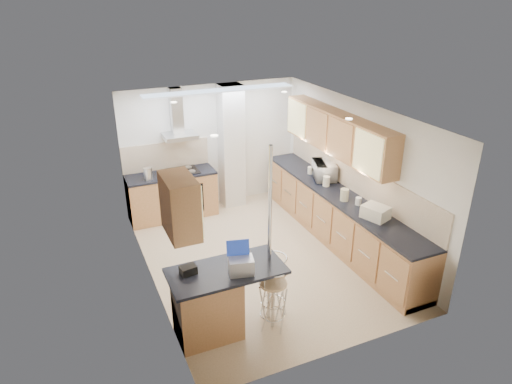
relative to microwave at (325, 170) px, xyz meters
name	(u,v)px	position (x,y,z in m)	size (l,w,h in m)	color
ground	(260,257)	(-1.62, -0.69, -1.08)	(4.80, 4.80, 0.00)	tan
room_shell	(269,162)	(-1.30, -0.31, 0.46)	(3.64, 4.84, 2.51)	white
right_counter	(337,217)	(-0.12, -0.69, -0.62)	(0.63, 4.40, 0.92)	#A17040
back_counter	(172,195)	(-2.57, 1.41, -0.62)	(1.70, 0.63, 0.92)	#A17040
peninsula	(227,300)	(-2.75, -2.14, -0.60)	(1.47, 0.72, 0.94)	#A17040
microwave	(325,170)	(0.00, 0.00, 0.00)	(0.58, 0.39, 0.32)	silver
laptop	(241,266)	(-2.60, -2.28, -0.04)	(0.30, 0.22, 0.21)	#999AA0
bag	(188,270)	(-3.21, -2.03, -0.09)	(0.20, 0.14, 0.11)	black
bar_stool_near	(273,298)	(-2.18, -2.34, -0.61)	(0.38, 0.38, 0.93)	tan
bar_stool_end	(273,286)	(-2.07, -2.11, -0.61)	(0.38, 0.38, 0.94)	tan
jar_a	(326,181)	(-0.16, -0.33, -0.07)	(0.12, 0.12, 0.18)	silver
jar_b	(311,170)	(-0.12, 0.31, -0.09)	(0.11, 0.11, 0.14)	silver
jar_c	(344,195)	(-0.21, -0.97, -0.06)	(0.14, 0.14, 0.21)	beige
jar_d	(358,201)	(-0.09, -1.21, -0.10)	(0.10, 0.10, 0.13)	silver
bread_bin	(376,212)	(-0.14, -1.71, -0.06)	(0.30, 0.38, 0.20)	silver
kettle	(148,174)	(-3.02, 1.26, -0.04)	(0.16, 0.16, 0.24)	silver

